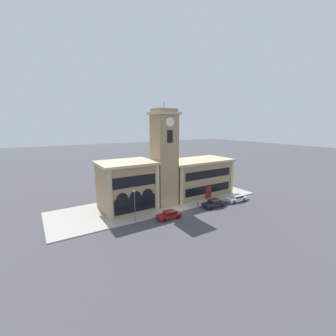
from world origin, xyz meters
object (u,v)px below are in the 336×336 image
parked_car_mid (214,203)px  parked_car_far (236,198)px  street_lamp (135,200)px  fire_hydrant (198,204)px  parked_car_near (169,215)px

parked_car_mid → parked_car_far: parked_car_mid is taller
parked_car_mid → parked_car_far: size_ratio=0.95×
street_lamp → fire_hydrant: bearing=-0.6°
parked_car_far → street_lamp: bearing=-2.2°
parked_car_mid → parked_car_far: 6.07m
parked_car_far → fire_hydrant: bearing=-8.8°
parked_car_mid → street_lamp: 15.64m
parked_car_far → fire_hydrant: size_ratio=5.39×
parked_car_mid → parked_car_near: bearing=2.8°
parked_car_far → fire_hydrant: (-8.52, 1.75, -0.12)m
parked_car_near → parked_car_mid: bearing=-177.2°
parked_car_near → street_lamp: 6.31m
parked_car_near → fire_hydrant: size_ratio=4.69×
parked_car_near → parked_car_far: parked_car_far is taller
street_lamp → fire_hydrant: 13.16m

